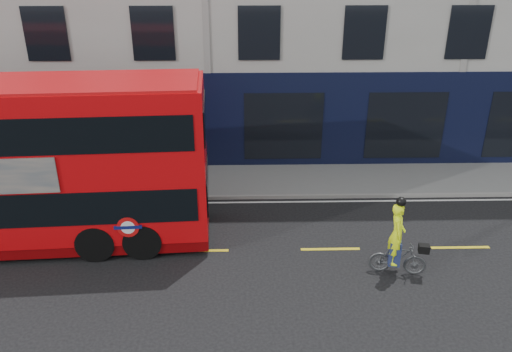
{
  "coord_description": "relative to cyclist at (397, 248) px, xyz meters",
  "views": [
    {
      "loc": [
        1.44,
        -11.42,
        8.2
      ],
      "look_at": [
        1.76,
        2.55,
        2.0
      ],
      "focal_mm": 35.0,
      "sensor_mm": 36.0,
      "label": 1
    }
  ],
  "objects": [
    {
      "name": "ground",
      "position": [
        -5.61,
        -0.24,
        -0.82
      ],
      "size": [
        120.0,
        120.0,
        0.0
      ],
      "primitive_type": "plane",
      "color": "black",
      "rests_on": "ground"
    },
    {
      "name": "pavement",
      "position": [
        -5.61,
        6.26,
        -0.76
      ],
      "size": [
        60.0,
        3.0,
        0.12
      ],
      "primitive_type": "cube",
      "color": "slate",
      "rests_on": "ground"
    },
    {
      "name": "kerb",
      "position": [
        -5.61,
        4.76,
        -0.76
      ],
      "size": [
        60.0,
        0.12,
        0.13
      ],
      "primitive_type": "cube",
      "color": "gray",
      "rests_on": "ground"
    },
    {
      "name": "road_edge_line",
      "position": [
        -5.61,
        4.46,
        -0.82
      ],
      "size": [
        58.0,
        0.1,
        0.01
      ],
      "primitive_type": "cube",
      "color": "silver",
      "rests_on": "ground"
    },
    {
      "name": "lane_dashes",
      "position": [
        -5.61,
        1.26,
        -0.82
      ],
      "size": [
        58.0,
        0.12,
        0.01
      ],
      "primitive_type": null,
      "color": "yellow",
      "rests_on": "ground"
    },
    {
      "name": "cyclist",
      "position": [
        0.0,
        0.0,
        0.0
      ],
      "size": [
        1.62,
        0.75,
        2.37
      ],
      "rotation": [
        0.0,
        0.0,
        -0.19
      ],
      "color": "#494C4E",
      "rests_on": "ground"
    }
  ]
}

